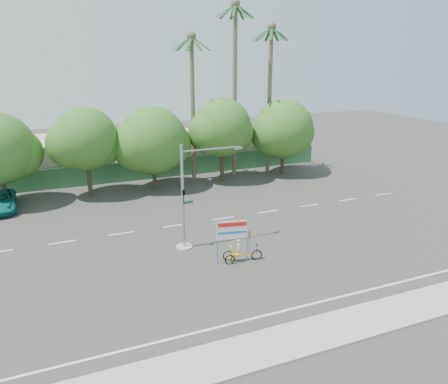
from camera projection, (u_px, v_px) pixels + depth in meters
name	position (u px, v px, depth m)	size (l,w,h in m)	color
ground	(243.00, 266.00, 26.64)	(120.00, 120.00, 0.00)	#33302D
sidewalk_near	(312.00, 335.00, 20.02)	(50.00, 2.40, 0.12)	gray
fence	(156.00, 169.00, 45.26)	(38.00, 0.08, 2.00)	#336B3D
building_left	(50.00, 159.00, 45.26)	(12.00, 8.00, 4.00)	#BDAD96
building_right	(212.00, 147.00, 51.91)	(14.00, 8.00, 3.60)	#BDAD96
tree_left	(85.00, 141.00, 38.38)	(6.66, 5.60, 8.07)	#473828
tree_center	(152.00, 143.00, 40.75)	(7.62, 6.40, 7.85)	#473828
tree_right	(222.00, 130.00, 43.08)	(6.90, 5.80, 8.36)	#473828
tree_far_right	(283.00, 131.00, 45.82)	(7.38, 6.20, 7.94)	#473828
palm_tall	(235.00, 74.00, 43.57)	(3.73, 3.79, 17.45)	#70604C
palm_mid	(270.00, 84.00, 45.36)	(3.73, 3.79, 15.45)	#70604C
palm_short	(192.00, 92.00, 42.41)	(3.73, 3.79, 14.45)	#70604C
traffic_signal	(188.00, 206.00, 28.46)	(4.72, 1.10, 7.00)	gray
trike_billboard	(237.00, 244.00, 26.92)	(2.88, 0.98, 2.87)	black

